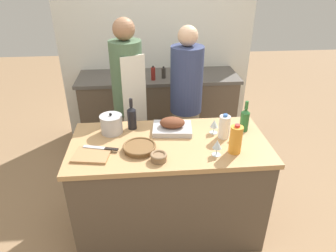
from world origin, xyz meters
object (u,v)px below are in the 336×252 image
object	(u,v)px
wicker_basket	(139,147)
wine_glass_right	(214,124)
roasting_pan	(172,126)
mixing_bowl	(159,157)
wine_bottle_green	(245,119)
condiment_bottle_tall	(164,73)
condiment_bottle_short	(153,74)
wine_glass_left	(217,145)
milk_jug	(224,127)
knife_chef	(102,148)
person_cook_guest	(186,99)
stock_pot	(111,124)
juice_jug	(236,140)
wine_bottle_dark	(132,117)
person_cook_aproned	(129,98)
stand_mixer	(188,62)
cutting_board	(92,155)

from	to	relation	value
wicker_basket	wine_glass_right	bearing A→B (deg)	19.02
roasting_pan	wicker_basket	size ratio (longest dim) A/B	1.36
mixing_bowl	wine_bottle_green	world-z (taller)	wine_bottle_green
condiment_bottle_tall	condiment_bottle_short	bearing A→B (deg)	-155.50
wine_glass_left	condiment_bottle_short	bearing A→B (deg)	104.40
milk_jug	knife_chef	size ratio (longest dim) A/B	0.76
wine_glass_right	wine_glass_left	bearing A→B (deg)	-99.00
knife_chef	person_cook_guest	bearing A→B (deg)	48.56
stock_pot	milk_jug	xyz separation A→B (m)	(0.90, -0.16, 0.02)
wicker_basket	knife_chef	world-z (taller)	wicker_basket
person_cook_guest	juice_jug	bearing A→B (deg)	-77.67
wine_bottle_dark	wine_glass_right	xyz separation A→B (m)	(0.67, -0.14, -0.03)
stock_pot	person_cook_aproned	distance (m)	0.56
stock_pot	wine_bottle_green	bearing A→B (deg)	-3.03
wine_bottle_dark	condiment_bottle_short	world-z (taller)	wine_bottle_dark
roasting_pan	milk_jug	bearing A→B (deg)	-18.66
person_cook_aproned	person_cook_guest	distance (m)	0.58
wicker_basket	stand_mixer	size ratio (longest dim) A/B	0.77
milk_jug	wine_bottle_dark	size ratio (longest dim) A/B	0.76
wine_glass_left	condiment_bottle_short	distance (m)	1.59
knife_chef	wine_bottle_green	bearing A→B (deg)	10.42
wine_bottle_green	knife_chef	world-z (taller)	wine_bottle_green
wine_glass_left	person_cook_guest	bearing A→B (deg)	95.01
wine_bottle_dark	stand_mixer	size ratio (longest dim) A/B	0.84
wine_glass_left	wicker_basket	bearing A→B (deg)	168.80
wine_glass_left	stand_mixer	world-z (taller)	stand_mixer
wine_bottle_dark	wine_glass_right	world-z (taller)	wine_bottle_dark
wicker_basket	milk_jug	distance (m)	0.69
wine_bottle_green	milk_jug	bearing A→B (deg)	-153.27
wine_glass_right	milk_jug	bearing A→B (deg)	-50.18
stock_pot	wine_bottle_dark	world-z (taller)	wine_bottle_dark
mixing_bowl	condiment_bottle_tall	xyz separation A→B (m)	(0.16, 1.64, 0.07)
roasting_pan	stock_pot	xyz separation A→B (m)	(-0.50, 0.02, 0.03)
stock_pot	condiment_bottle_tall	distance (m)	1.30
wine_bottle_dark	condiment_bottle_short	xyz separation A→B (m)	(0.23, 1.08, 0.01)
wine_glass_left	knife_chef	xyz separation A→B (m)	(-0.84, 0.13, -0.07)
condiment_bottle_short	wine_bottle_dark	bearing A→B (deg)	-101.85
condiment_bottle_tall	person_cook_aproned	world-z (taller)	person_cook_aproned
cutting_board	condiment_bottle_tall	distance (m)	1.67
cutting_board	mixing_bowl	size ratio (longest dim) A/B	2.33
wine_bottle_dark	wine_glass_left	distance (m)	0.78
milk_jug	wine_glass_right	size ratio (longest dim) A/B	1.71
stand_mixer	condiment_bottle_short	bearing A→B (deg)	-153.86
cutting_board	juice_jug	size ratio (longest dim) A/B	1.23
mixing_bowl	wine_bottle_dark	world-z (taller)	wine_bottle_dark
wine_bottle_dark	condiment_bottle_tall	xyz separation A→B (m)	(0.35, 1.14, -0.00)
roasting_pan	mixing_bowl	distance (m)	0.44
roasting_pan	mixing_bowl	size ratio (longest dim) A/B	2.79
wicker_basket	condiment_bottle_tall	size ratio (longest dim) A/B	1.80
cutting_board	wine_bottle_dark	bearing A→B (deg)	54.09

